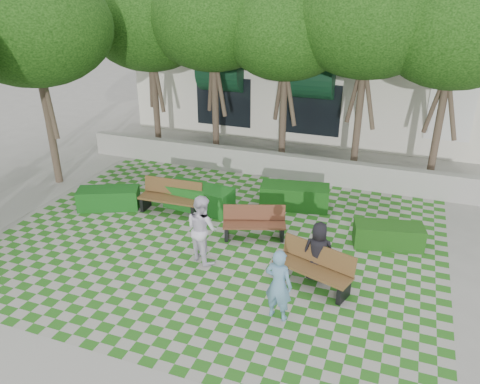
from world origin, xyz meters
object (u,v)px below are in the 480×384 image
at_px(hedge_midright, 295,196).
at_px(person_white, 202,229).
at_px(bench_east, 314,268).
at_px(bench_mid, 254,223).
at_px(bench_west, 171,197).
at_px(hedge_west, 109,198).
at_px(person_dark, 318,252).
at_px(hedge_east, 388,235).
at_px(hedge_midleft, 199,198).
at_px(person_blue, 278,285).

distance_m(hedge_midright, person_white, 4.13).
height_order(bench_east, bench_mid, bench_east).
xyz_separation_m(bench_east, person_white, (-2.91, 0.13, 0.43)).
bearing_deg(person_white, bench_mid, -90.19).
bearing_deg(bench_west, hedge_midright, 22.85).
relative_size(hedge_west, person_dark, 1.24).
bearing_deg(person_white, hedge_east, -122.75).
relative_size(hedge_midleft, person_white, 1.20).
relative_size(bench_east, bench_mid, 1.08).
height_order(hedge_midleft, hedge_west, hedge_midleft).
bearing_deg(person_white, bench_west, -17.27).
relative_size(bench_west, person_white, 1.08).
height_order(hedge_east, person_blue, person_blue).
distance_m(bench_west, person_white, 3.03).
bearing_deg(hedge_midright, hedge_midleft, -157.63).
xyz_separation_m(hedge_east, person_blue, (-1.99, -3.91, 0.51)).
bearing_deg(bench_mid, hedge_midleft, 134.20).
relative_size(hedge_midleft, person_blue, 1.31).
height_order(bench_west, hedge_east, bench_west).
bearing_deg(bench_mid, hedge_midright, 56.32).
bearing_deg(hedge_midleft, person_white, -63.22).
relative_size(bench_east, person_blue, 1.20).
height_order(bench_west, hedge_midleft, bench_west).
relative_size(hedge_midright, person_white, 1.18).
bearing_deg(hedge_east, hedge_midleft, 176.99).
bearing_deg(hedge_east, hedge_west, -175.77).
height_order(bench_east, hedge_midright, bench_east).
bearing_deg(hedge_midleft, hedge_midright, 22.37).
bearing_deg(bench_west, bench_east, -26.99).
bearing_deg(person_blue, hedge_west, -17.47).
xyz_separation_m(bench_east, hedge_west, (-6.96, 1.86, -0.15)).
xyz_separation_m(bench_west, person_dark, (5.01, -2.01, 0.26)).
bearing_deg(person_white, bench_east, -153.27).
bearing_deg(person_blue, person_dark, -96.80).
bearing_deg(person_blue, bench_east, -98.88).
height_order(bench_mid, person_blue, person_blue).
height_order(hedge_east, hedge_midleft, hedge_midleft).
bearing_deg(hedge_east, bench_east, -121.45).
distance_m(bench_west, person_dark, 5.40).
relative_size(hedge_east, hedge_west, 0.97).
bearing_deg(hedge_west, bench_mid, -2.12).
bearing_deg(bench_west, hedge_east, -0.53).
relative_size(bench_east, person_white, 1.10).
xyz_separation_m(hedge_east, hedge_west, (-8.49, -0.63, 0.01)).
bearing_deg(bench_west, bench_mid, -14.13).
distance_m(hedge_midleft, person_dark, 4.98).
distance_m(bench_west, person_blue, 5.86).
bearing_deg(bench_east, bench_west, 173.44).
relative_size(bench_west, hedge_west, 1.04).
distance_m(bench_east, hedge_midleft, 5.09).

